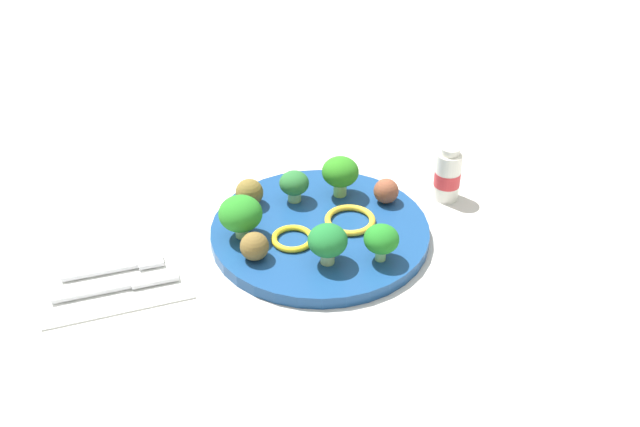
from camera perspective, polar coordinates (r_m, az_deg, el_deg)
The scene contains 16 objects.
ground_plane at distance 0.93m, azimuth 0.00°, elevation -1.82°, with size 4.00×4.00×0.00m, color beige.
plate at distance 0.93m, azimuth 0.00°, elevation -1.43°, with size 0.28×0.28×0.02m, color navy.
broccoli_floret_front_right at distance 0.96m, azimuth -2.06°, elevation 2.35°, with size 0.04×0.04×0.04m.
broccoli_floret_center at distance 0.85m, azimuth 4.88°, elevation -2.07°, with size 0.04×0.04×0.05m.
broccoli_floret_mid_right at distance 0.84m, azimuth 0.60°, elevation -2.21°, with size 0.05×0.05×0.05m.
broccoli_floret_back_left at distance 0.89m, azimuth -6.32°, elevation 0.01°, with size 0.05×0.05×0.06m.
broccoli_floret_near_rim at distance 0.96m, azimuth 1.62°, elevation 3.25°, with size 0.05×0.05×0.06m.
meatball_front_left at distance 0.96m, azimuth 5.25°, elevation 1.78°, with size 0.03×0.03×0.03m, color brown.
meatball_center at distance 0.96m, azimuth -5.60°, elevation 1.66°, with size 0.04×0.04×0.04m, color brown.
meatball_near_rim at distance 0.86m, azimuth -5.21°, elevation -2.60°, with size 0.03×0.03×0.03m, color brown.
pepper_ring_far_rim at distance 0.93m, azimuth 2.37°, elevation -0.49°, with size 0.07×0.07×0.01m, color yellow.
pepper_ring_front_right at distance 0.89m, azimuth -2.18°, elevation -1.99°, with size 0.05×0.05×0.01m, color yellow.
napkin at distance 0.89m, azimuth -15.91°, elevation -5.11°, with size 0.17×0.12×0.01m, color white.
fork at distance 0.90m, azimuth -15.59°, elevation -4.08°, with size 0.12×0.03×0.01m.
knife at distance 0.87m, azimuth -15.39°, elevation -5.49°, with size 0.15×0.03×0.01m.
yogurt_bottle at distance 1.00m, azimuth 10.06°, elevation 3.00°, with size 0.04×0.04×0.08m.
Camera 1 is at (-0.16, -0.73, 0.55)m, focal length 40.45 mm.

